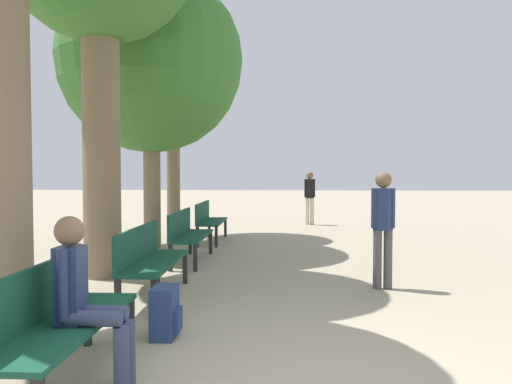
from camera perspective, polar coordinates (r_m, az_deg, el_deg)
name	(u,v)px	position (r m, az deg, el deg)	size (l,w,h in m)	color
bench_row_0	(55,315)	(4.00, -21.94, -12.88)	(0.48, 1.79, 0.89)	#144733
bench_row_1	(148,256)	(6.34, -12.20, -7.17)	(0.48, 1.79, 0.89)	#144733
bench_row_2	(187,232)	(8.80, -7.89, -4.51)	(0.48, 1.79, 0.89)	#144733
bench_row_3	(208,218)	(11.29, -5.48, -3.01)	(0.48, 1.79, 0.89)	#144733
tree_row_2	(151,62)	(10.75, -11.91, 14.37)	(3.76, 3.76, 5.72)	#7A664C
tree_row_3	(172,38)	(12.93, -9.52, 16.93)	(2.65, 2.65, 6.23)	#7A664C
person_seated	(86,296)	(3.87, -18.87, -11.15)	(0.56, 0.32, 1.25)	#384260
backpack	(165,312)	(4.92, -10.33, -13.39)	(0.26, 0.35, 0.48)	navy
pedestrian_near	(383,222)	(6.88, 14.31, -3.34)	(0.32, 0.27, 1.57)	#4C4C4C
pedestrian_mid	(310,194)	(14.89, 6.16, -0.26)	(0.32, 0.22, 1.58)	beige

